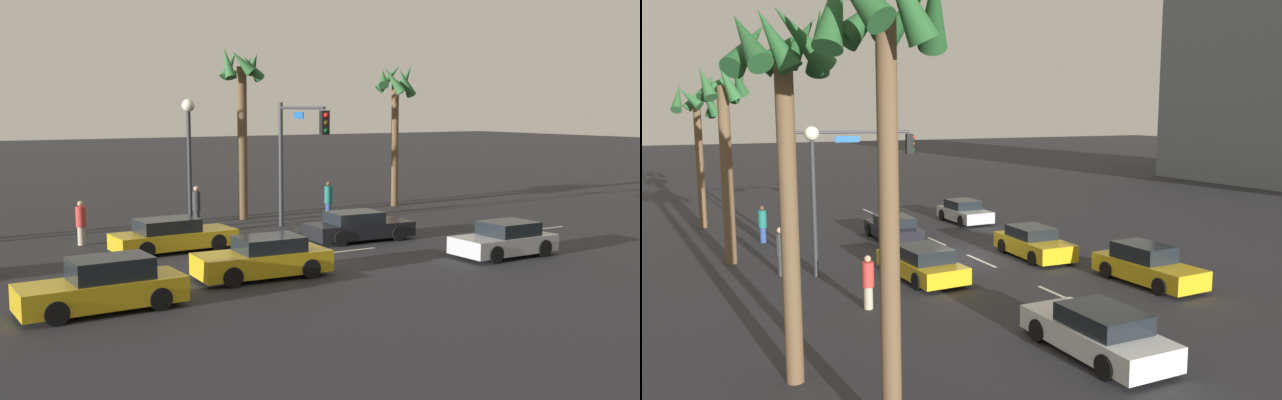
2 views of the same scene
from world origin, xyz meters
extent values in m
plane|color=#28282D|center=(0.00, 0.00, 0.00)|extent=(220.00, 220.00, 0.00)
cube|color=silver|center=(-6.47, 0.00, 0.01)|extent=(2.24, 0.14, 0.01)
cube|color=silver|center=(-0.90, 0.00, 0.01)|extent=(2.56, 0.14, 0.01)
cube|color=silver|center=(3.72, 0.00, 0.01)|extent=(2.08, 0.14, 0.01)
cube|color=silver|center=(14.35, 0.00, 0.01)|extent=(1.93, 0.14, 0.01)
cube|color=gold|center=(-6.86, -3.87, 0.51)|extent=(4.47, 1.80, 0.70)
cube|color=black|center=(-6.59, -3.86, 1.16)|extent=(2.16, 1.53, 0.60)
cylinder|color=black|center=(-8.20, -4.70, 0.32)|extent=(0.65, 0.24, 0.64)
cylinder|color=black|center=(-8.25, -3.13, 0.32)|extent=(0.65, 0.24, 0.64)
cylinder|color=black|center=(-5.46, -4.61, 0.32)|extent=(0.65, 0.24, 0.64)
cylinder|color=black|center=(-5.51, -3.05, 0.32)|extent=(0.65, 0.24, 0.64)
cube|color=black|center=(5.18, 1.74, 0.46)|extent=(4.48, 2.01, 0.60)
cube|color=black|center=(4.92, 1.75, 0.99)|extent=(2.19, 1.68, 0.46)
cylinder|color=black|center=(6.59, 2.52, 0.32)|extent=(0.65, 0.25, 0.64)
cylinder|color=black|center=(6.50, 0.82, 0.32)|extent=(0.65, 0.25, 0.64)
cylinder|color=black|center=(3.86, 2.65, 0.32)|extent=(0.65, 0.25, 0.64)
cylinder|color=black|center=(3.78, 0.95, 0.32)|extent=(0.65, 0.25, 0.64)
cube|color=gold|center=(-2.24, 3.38, 0.46)|extent=(4.73, 2.05, 0.61)
cube|color=black|center=(-2.52, 3.37, 1.02)|extent=(2.31, 1.71, 0.51)
cylinder|color=black|center=(-0.85, 4.31, 0.32)|extent=(0.65, 0.25, 0.64)
cylinder|color=black|center=(-0.76, 2.59, 0.32)|extent=(0.65, 0.25, 0.64)
cylinder|color=black|center=(-3.72, 4.16, 0.32)|extent=(0.65, 0.25, 0.64)
cylinder|color=black|center=(-3.64, 2.45, 0.32)|extent=(0.65, 0.25, 0.64)
cube|color=gold|center=(-1.33, -2.43, 0.51)|extent=(4.40, 1.96, 0.70)
cube|color=black|center=(-1.08, -2.45, 1.10)|extent=(2.15, 1.65, 0.48)
cylinder|color=black|center=(-2.71, -3.21, 0.32)|extent=(0.65, 0.25, 0.64)
cylinder|color=black|center=(-2.64, -1.54, 0.32)|extent=(0.65, 0.25, 0.64)
cylinder|color=black|center=(-0.03, -3.33, 0.32)|extent=(0.65, 0.25, 0.64)
cylinder|color=black|center=(0.04, -1.66, 0.32)|extent=(0.65, 0.25, 0.64)
cube|color=#B7B7BC|center=(7.95, -3.76, 0.47)|extent=(3.93, 1.83, 0.62)
cube|color=black|center=(8.18, -3.76, 1.03)|extent=(1.90, 1.59, 0.50)
cylinder|color=black|center=(6.74, -4.62, 0.32)|extent=(0.64, 0.23, 0.64)
cylinder|color=black|center=(6.72, -2.93, 0.32)|extent=(0.64, 0.23, 0.64)
cylinder|color=black|center=(9.17, -4.59, 0.32)|extent=(0.64, 0.23, 0.64)
cylinder|color=black|center=(9.15, -2.90, 0.32)|extent=(0.64, 0.23, 0.64)
cylinder|color=#38383D|center=(4.13, 6.75, 2.86)|extent=(0.20, 0.20, 5.72)
cylinder|color=#38383D|center=(3.75, 4.13, 5.47)|extent=(0.89, 5.24, 0.12)
cube|color=black|center=(3.36, 1.52, 4.89)|extent=(0.36, 0.36, 0.95)
sphere|color=red|center=(3.34, 1.34, 5.19)|extent=(0.20, 0.20, 0.20)
sphere|color=#392605|center=(3.34, 1.34, 4.89)|extent=(0.20, 0.20, 0.20)
sphere|color=black|center=(3.34, 1.34, 4.59)|extent=(0.20, 0.20, 0.20)
cube|color=#1959B2|center=(3.78, 4.40, 5.15)|extent=(0.20, 1.09, 0.28)
cylinder|color=#2D2D33|center=(-0.23, 6.97, 2.64)|extent=(0.18, 0.18, 5.29)
sphere|color=#F2EACC|center=(-0.23, 6.97, 5.57)|extent=(0.56, 0.56, 0.56)
cylinder|color=#B2A58C|center=(-5.03, 6.45, 0.37)|extent=(0.34, 0.34, 0.75)
cylinder|color=#BF3833|center=(-5.03, 6.45, 1.16)|extent=(0.45, 0.45, 0.82)
sphere|color=tan|center=(-5.03, 6.45, 1.68)|extent=(0.22, 0.22, 0.22)
cylinder|color=#2D478C|center=(7.28, 7.73, 0.38)|extent=(0.38, 0.38, 0.77)
cylinder|color=#1E7266|center=(7.28, 7.73, 1.19)|extent=(0.51, 0.51, 0.84)
sphere|color=brown|center=(7.28, 7.73, 1.72)|extent=(0.23, 0.23, 0.23)
cylinder|color=#333338|center=(0.51, 8.16, 0.40)|extent=(0.38, 0.38, 0.81)
cylinder|color=#333338|center=(0.51, 8.16, 1.25)|extent=(0.50, 0.50, 0.88)
sphere|color=tan|center=(0.51, 8.16, 1.81)|extent=(0.24, 0.24, 0.24)
cylinder|color=brown|center=(12.95, 10.00, 3.46)|extent=(0.40, 0.40, 6.92)
cone|color=#2D6633|center=(13.68, 10.03, 7.14)|extent=(0.62, 1.34, 1.51)
cone|color=#2D6633|center=(13.16, 10.89, 7.15)|extent=(1.74, 0.93, 1.72)
cone|color=#2D6633|center=(12.36, 10.34, 7.13)|extent=(1.19, 1.49, 1.30)
cone|color=#2D6633|center=(12.37, 9.43, 6.94)|extent=(1.39, 1.38, 1.65)
cone|color=#2D6633|center=(13.06, 9.21, 6.82)|extent=(1.42, 0.75, 1.63)
cylinder|color=brown|center=(3.53, 9.66, 3.72)|extent=(0.47, 0.47, 7.45)
cone|color=#2D6633|center=(4.15, 9.62, 7.62)|extent=(0.65, 1.34, 1.24)
cone|color=#2D6633|center=(3.89, 10.17, 7.43)|extent=(1.33, 1.17, 1.32)
cone|color=#2D6633|center=(3.23, 10.33, 7.55)|extent=(1.39, 1.03, 1.53)
cone|color=#2D6633|center=(2.75, 9.55, 7.60)|extent=(0.71, 1.20, 1.65)
cone|color=#2D6633|center=(3.27, 9.06, 7.63)|extent=(1.41, 1.03, 1.34)
cone|color=#2D6633|center=(3.77, 9.00, 7.37)|extent=(1.52, 1.03, 1.35)
camera|label=1|loc=(-11.79, -24.00, 5.48)|focal=42.23mm
camera|label=2|loc=(-23.92, 12.63, 6.37)|focal=34.98mm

